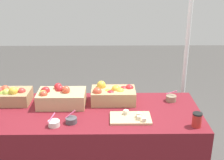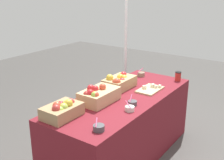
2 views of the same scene
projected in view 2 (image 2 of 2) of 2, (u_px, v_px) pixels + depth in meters
name	position (u px, v px, depth m)	size (l,w,h in m)	color
ground_plane	(122.00, 156.00, 3.30)	(10.00, 10.00, 0.00)	#474442
table	(122.00, 127.00, 3.19)	(1.90, 0.76, 0.74)	maroon
apple_crate_left	(62.00, 110.00, 2.58)	(0.35, 0.24, 0.17)	tan
apple_crate_middle	(98.00, 95.00, 2.90)	(0.42, 0.26, 0.19)	tan
apple_crate_right	(119.00, 82.00, 3.30)	(0.40, 0.24, 0.18)	tan
cutting_board_front	(150.00, 89.00, 3.25)	(0.33, 0.21, 0.06)	#D1B284
sample_bowl_near	(132.00, 103.00, 2.84)	(0.09, 0.09, 0.10)	#4C4C51
sample_bowl_mid	(99.00, 128.00, 2.35)	(0.10, 0.10, 0.10)	#4C4C51
sample_bowl_far	(130.00, 108.00, 2.72)	(0.09, 0.10, 0.09)	silver
sample_bowl_extra	(141.00, 74.00, 3.74)	(0.10, 0.09, 0.10)	gray
coffee_cup	(178.00, 76.00, 3.56)	(0.07, 0.07, 0.12)	red
tent_pole	(126.00, 41.00, 3.98)	(0.04, 0.04, 2.26)	white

